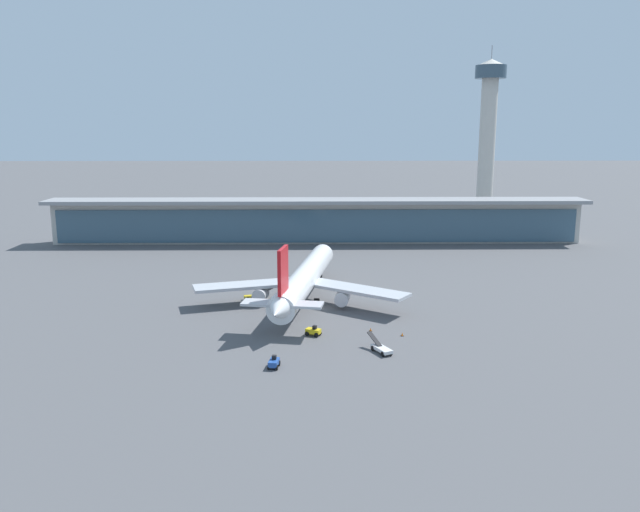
% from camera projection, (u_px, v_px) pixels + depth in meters
% --- Properties ---
extents(ground_plane, '(1200.00, 1200.00, 0.00)m').
position_uv_depth(ground_plane, '(321.00, 308.00, 139.21)').
color(ground_plane, '#515154').
extents(airliner_on_stand, '(48.43, 63.67, 17.01)m').
position_uv_depth(airliner_on_stand, '(304.00, 279.00, 143.50)').
color(airliner_on_stand, white).
rests_on(airliner_on_stand, ground).
extents(service_truck_near_nose_yellow, '(6.93, 2.98, 2.70)m').
position_uv_depth(service_truck_near_nose_yellow, '(256.00, 296.00, 146.06)').
color(service_truck_near_nose_yellow, yellow).
rests_on(service_truck_near_nose_yellow, ground).
extents(service_truck_under_wing_white, '(4.23, 6.70, 2.70)m').
position_uv_depth(service_truck_under_wing_white, '(381.00, 348.00, 111.98)').
color(service_truck_under_wing_white, silver).
rests_on(service_truck_under_wing_white, ground).
extents(service_truck_mid_apron_blue, '(2.10, 3.08, 2.05)m').
position_uv_depth(service_truck_mid_apron_blue, '(274.00, 363.00, 104.99)').
color(service_truck_mid_apron_blue, '#234C9E').
rests_on(service_truck_mid_apron_blue, ground).
extents(service_truck_by_tail_yellow, '(3.31, 2.75, 2.05)m').
position_uv_depth(service_truck_by_tail_yellow, '(313.00, 331.00, 121.03)').
color(service_truck_by_tail_yellow, yellow).
rests_on(service_truck_by_tail_yellow, ground).
extents(service_truck_on_taxiway_blue, '(3.29, 3.13, 2.05)m').
position_uv_depth(service_truck_on_taxiway_blue, '(283.00, 313.00, 132.95)').
color(service_truck_on_taxiway_blue, '#234C9E').
rests_on(service_truck_on_taxiway_blue, ground).
extents(terminal_building, '(183.60, 12.80, 15.20)m').
position_uv_depth(terminal_building, '(317.00, 220.00, 216.71)').
color(terminal_building, beige).
rests_on(terminal_building, ground).
extents(control_tower, '(12.00, 12.00, 70.13)m').
position_uv_depth(control_tower, '(488.00, 130.00, 248.10)').
color(control_tower, beige).
rests_on(control_tower, ground).
extents(safety_cone_alpha, '(0.62, 0.62, 0.70)m').
position_uv_depth(safety_cone_alpha, '(402.00, 334.00, 120.88)').
color(safety_cone_alpha, orange).
rests_on(safety_cone_alpha, ground).
extents(safety_cone_bravo, '(0.62, 0.62, 0.70)m').
position_uv_depth(safety_cone_bravo, '(371.00, 330.00, 123.78)').
color(safety_cone_bravo, orange).
rests_on(safety_cone_bravo, ground).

